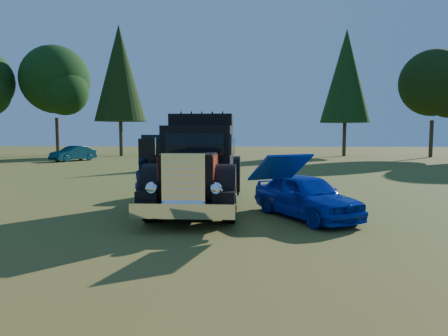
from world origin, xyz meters
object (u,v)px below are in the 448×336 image
spectator_far (145,183)px  hotrod_coupe (305,196)px  distant_teal_car (73,153)px  diamond_t_truck (199,168)px  spectator_near (157,180)px

spectator_far → hotrod_coupe: bearing=-61.6°
hotrod_coupe → spectator_far: 4.96m
hotrod_coupe → distant_teal_car: 27.34m
hotrod_coupe → distant_teal_car: bearing=126.9°
distant_teal_car → diamond_t_truck: bearing=-27.4°
diamond_t_truck → hotrod_coupe: size_ratio=1.72×
spectator_near → spectator_far: 0.59m
hotrod_coupe → spectator_near: 4.83m
distant_teal_car → spectator_near: bearing=-30.0°
distant_teal_car → spectator_far: bearing=-31.2°
hotrod_coupe → spectator_near: (-4.56, 1.57, 0.24)m
diamond_t_truck → spectator_far: 1.77m
spectator_near → hotrod_coupe: bearing=-83.4°
spectator_near → diamond_t_truck: bearing=-73.1°
spectator_near → spectator_far: spectator_near is taller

